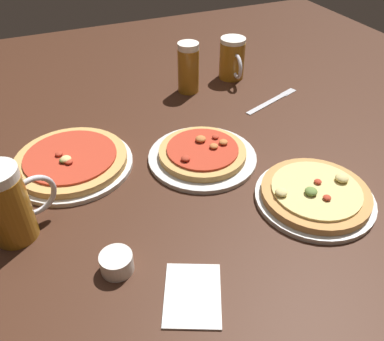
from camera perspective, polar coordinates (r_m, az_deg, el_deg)
The scene contains 10 objects.
ground_plane at distance 1.01m, azimuth -0.00°, elevation -1.56°, with size 2.40×2.40×0.03m, color #3D2114.
pizza_plate_near at distance 0.97m, azimuth 17.11°, elevation -3.32°, with size 0.28×0.28×0.05m.
pizza_plate_far at distance 1.05m, azimuth 1.50°, elevation 2.32°, with size 0.28×0.28×0.05m.
pizza_plate_side at distance 1.07m, azimuth -16.80°, elevation 1.25°, with size 0.31×0.31×0.05m.
beer_mug_dark at distance 0.88m, azimuth -24.62°, elevation -4.38°, with size 0.15×0.09×0.17m.
beer_mug_amber at distance 1.46m, azimuth 5.77°, elevation 15.54°, with size 0.09×0.14×0.14m.
beer_mug_pale at distance 1.36m, azimuth -0.48°, elevation 14.46°, with size 0.09×0.12×0.17m.
ramekin_sauce at distance 0.80m, azimuth -10.68°, elevation -12.78°, with size 0.06×0.06×0.04m, color silver.
napkin_folded at distance 0.76m, azimuth 0.08°, elevation -17.18°, with size 0.10×0.14×0.01m, color white.
knife_right at distance 1.35m, azimuth 11.37°, elevation 9.75°, with size 0.23×0.10×0.01m.
Camera 1 is at (-0.31, -0.71, 0.63)m, focal length 37.46 mm.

